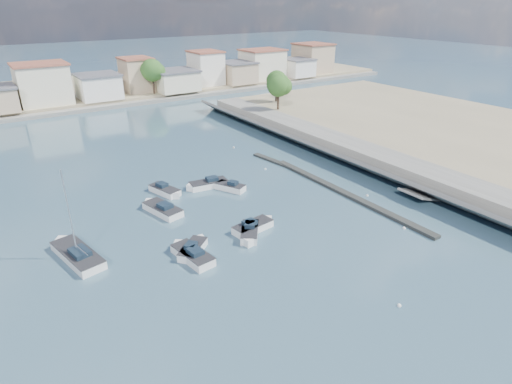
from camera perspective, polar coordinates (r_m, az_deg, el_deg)
ground at (r=72.82m, az=-9.31°, el=6.63°), size 400.00×400.00×0.00m
seawall_walkway at (r=62.93m, az=17.32°, el=3.84°), size 5.00×90.00×1.80m
seawall_embankment at (r=80.34m, az=27.33°, el=6.53°), size 49.65×90.00×2.90m
breakwater at (r=54.92m, az=9.68°, el=0.82°), size 2.00×31.02×0.35m
far_shore_land at (r=120.71m, az=-20.20°, el=12.87°), size 160.00×40.00×1.40m
far_shore_quay at (r=100.88m, az=-17.00°, el=11.09°), size 160.00×2.50×0.80m
far_town at (r=108.99m, az=-12.80°, el=14.90°), size 113.01×12.80×8.35m
shore_trees at (r=99.84m, az=-12.21°, el=14.88°), size 74.56×38.32×7.92m
motorboat_a at (r=40.11m, az=-8.65°, el=-8.22°), size 2.51×5.39×1.48m
motorboat_b at (r=40.92m, az=-8.29°, el=-7.48°), size 3.84×3.59×1.48m
motorboat_c at (r=54.33m, az=-6.60°, el=0.99°), size 5.39×2.46×1.48m
motorboat_d at (r=42.95m, az=-0.86°, el=-5.55°), size 3.64×4.14×1.48m
motorboat_e at (r=48.93m, az=-12.52°, el=-2.21°), size 3.16×5.78×1.48m
motorboat_f at (r=53.40m, az=-3.61°, el=0.67°), size 3.04×4.05×1.48m
motorboat_g at (r=53.31m, az=-11.93°, el=0.12°), size 2.79×4.86×1.48m
motorboat_h at (r=44.21m, az=-0.20°, el=-4.61°), size 4.95×2.32×1.48m
sailboat at (r=43.00m, az=-22.85°, el=-7.61°), size 3.62×7.63×9.00m
mooring_buoys at (r=52.91m, az=8.28°, el=-0.17°), size 13.62×40.63×0.34m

